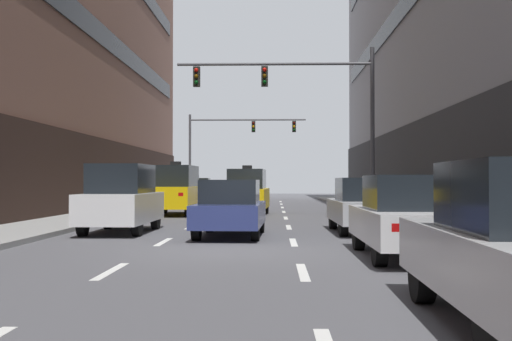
% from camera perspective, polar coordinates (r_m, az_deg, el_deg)
% --- Properties ---
extents(ground_plane, '(120.00, 120.00, 0.00)m').
position_cam_1_polar(ground_plane, '(13.57, -3.19, -7.42)').
color(ground_plane, '#515156').
extents(lane_stripe_l1_s3, '(0.16, 2.00, 0.01)m').
position_cam_1_polar(lane_stripe_l1_s3, '(10.90, -13.17, -8.97)').
color(lane_stripe_l1_s3, silver).
rests_on(lane_stripe_l1_s3, ground).
extents(lane_stripe_l1_s4, '(0.16, 2.00, 0.01)m').
position_cam_1_polar(lane_stripe_l1_s4, '(15.76, -8.48, -6.49)').
color(lane_stripe_l1_s4, silver).
rests_on(lane_stripe_l1_s4, ground).
extents(lane_stripe_l1_s5, '(0.16, 2.00, 0.01)m').
position_cam_1_polar(lane_stripe_l1_s5, '(20.68, -6.04, -5.17)').
color(lane_stripe_l1_s5, silver).
rests_on(lane_stripe_l1_s5, ground).
extents(lane_stripe_l1_s6, '(0.16, 2.00, 0.01)m').
position_cam_1_polar(lane_stripe_l1_s6, '(25.63, -4.54, -4.35)').
color(lane_stripe_l1_s6, silver).
rests_on(lane_stripe_l1_s6, ground).
extents(lane_stripe_l1_s7, '(0.16, 2.00, 0.01)m').
position_cam_1_polar(lane_stripe_l1_s7, '(30.60, -3.52, -3.80)').
color(lane_stripe_l1_s7, silver).
rests_on(lane_stripe_l1_s7, ground).
extents(lane_stripe_l1_s8, '(0.16, 2.00, 0.01)m').
position_cam_1_polar(lane_stripe_l1_s8, '(35.58, -2.80, -3.40)').
color(lane_stripe_l1_s8, silver).
rests_on(lane_stripe_l1_s8, ground).
extents(lane_stripe_l1_s9, '(0.16, 2.00, 0.01)m').
position_cam_1_polar(lane_stripe_l1_s9, '(40.56, -2.25, -3.09)').
color(lane_stripe_l1_s9, silver).
rests_on(lane_stripe_l1_s9, ground).
extents(lane_stripe_l1_s10, '(0.16, 2.00, 0.01)m').
position_cam_1_polar(lane_stripe_l1_s10, '(45.55, -1.82, -2.86)').
color(lane_stripe_l1_s10, silver).
rests_on(lane_stripe_l1_s10, ground).
extents(lane_stripe_l2_s3, '(0.16, 2.00, 0.01)m').
position_cam_1_polar(lane_stripe_l2_s3, '(10.56, 4.31, -9.26)').
color(lane_stripe_l2_s3, silver).
rests_on(lane_stripe_l2_s3, ground).
extents(lane_stripe_l2_s4, '(0.16, 2.00, 0.01)m').
position_cam_1_polar(lane_stripe_l2_s4, '(15.52, 3.45, -6.59)').
color(lane_stripe_l2_s4, silver).
rests_on(lane_stripe_l2_s4, ground).
extents(lane_stripe_l2_s5, '(0.16, 2.00, 0.01)m').
position_cam_1_polar(lane_stripe_l2_s5, '(20.50, 3.01, -5.21)').
color(lane_stripe_l2_s5, silver).
rests_on(lane_stripe_l2_s5, ground).
extents(lane_stripe_l2_s6, '(0.16, 2.00, 0.01)m').
position_cam_1_polar(lane_stripe_l2_s6, '(25.49, 2.74, -4.37)').
color(lane_stripe_l2_s6, silver).
rests_on(lane_stripe_l2_s6, ground).
extents(lane_stripe_l2_s7, '(0.16, 2.00, 0.01)m').
position_cam_1_polar(lane_stripe_l2_s7, '(30.48, 2.57, -3.81)').
color(lane_stripe_l2_s7, silver).
rests_on(lane_stripe_l2_s7, ground).
extents(lane_stripe_l2_s8, '(0.16, 2.00, 0.01)m').
position_cam_1_polar(lane_stripe_l2_s8, '(35.47, 2.44, -3.40)').
color(lane_stripe_l2_s8, silver).
rests_on(lane_stripe_l2_s8, ground).
extents(lane_stripe_l2_s9, '(0.16, 2.00, 0.01)m').
position_cam_1_polar(lane_stripe_l2_s9, '(40.47, 2.34, -3.10)').
color(lane_stripe_l2_s9, silver).
rests_on(lane_stripe_l2_s9, ground).
extents(lane_stripe_l2_s10, '(0.16, 2.00, 0.01)m').
position_cam_1_polar(lane_stripe_l2_s10, '(45.47, 2.27, -2.86)').
color(lane_stripe_l2_s10, silver).
rests_on(lane_stripe_l2_s10, ground).
extents(car_driving_0, '(1.77, 4.17, 2.01)m').
position_cam_1_polar(car_driving_0, '(18.77, -12.22, -2.54)').
color(car_driving_0, black).
rests_on(car_driving_0, ground).
extents(taxi_driving_1, '(1.96, 4.29, 2.21)m').
position_cam_1_polar(taxi_driving_1, '(27.59, -0.82, -2.01)').
color(taxi_driving_1, black).
rests_on(taxi_driving_1, ground).
extents(car_driving_2, '(1.86, 4.20, 1.56)m').
position_cam_1_polar(car_driving_2, '(17.07, -2.34, -3.51)').
color(car_driving_2, black).
rests_on(car_driving_2, ground).
extents(taxi_driving_3, '(2.08, 4.62, 2.39)m').
position_cam_1_polar(taxi_driving_3, '(27.96, -7.39, -1.82)').
color(taxi_driving_3, black).
rests_on(taxi_driving_3, ground).
extents(taxi_driving_4, '(2.04, 4.53, 1.86)m').
position_cam_1_polar(taxi_driving_4, '(34.96, -5.61, -2.09)').
color(taxi_driving_4, black).
rests_on(taxi_driving_4, ground).
extents(car_parked_1, '(1.84, 4.38, 1.64)m').
position_cam_1_polar(car_parked_1, '(12.73, 13.81, -4.17)').
color(car_parked_1, black).
rests_on(car_parked_1, ground).
extents(car_parked_2, '(1.86, 4.33, 1.62)m').
position_cam_1_polar(car_parked_2, '(18.60, 9.93, -3.19)').
color(car_parked_2, black).
rests_on(car_parked_2, ground).
extents(traffic_signal_0, '(8.29, 0.35, 6.98)m').
position_cam_1_polar(traffic_signal_0, '(26.28, 4.70, 6.61)').
color(traffic_signal_0, '#4C4C51').
rests_on(traffic_signal_0, sidewalk_right).
extents(traffic_signal_1, '(8.90, 0.34, 6.44)m').
position_cam_1_polar(traffic_signal_1, '(47.28, -2.38, 3.00)').
color(traffic_signal_1, '#4C4C51').
rests_on(traffic_signal_1, sidewalk_left).
extents(pedestrian_0, '(0.26, 0.52, 1.52)m').
position_cam_1_polar(pedestrian_0, '(29.57, 10.91, -1.93)').
color(pedestrian_0, brown).
rests_on(pedestrian_0, sidewalk_right).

